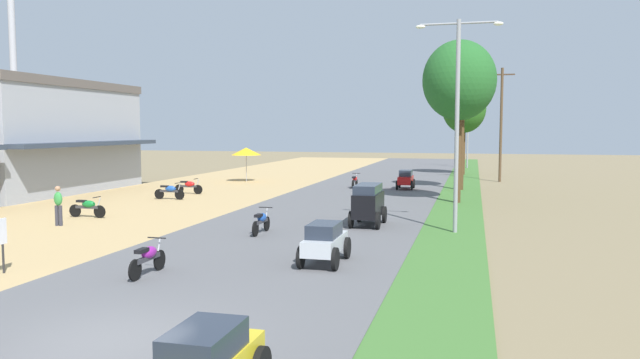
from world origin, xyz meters
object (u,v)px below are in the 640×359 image
Objects in this scene: median_tree_third at (464,109)px; utility_pole_near at (501,123)px; motorbike_ahead_third at (261,220)px; streetlamp_mid at (468,124)px; parked_motorbike_third at (189,186)px; streetlamp_near at (457,111)px; parked_motorbike_second at (170,191)px; pedestrian_on_shoulder at (58,204)px; motorbike_ahead_fourth at (355,180)px; parked_motorbike_nearest at (88,206)px; vendor_umbrella at (246,151)px; motorbike_ahead_second at (148,257)px; car_van_black at (368,202)px; median_tree_nearest at (459,81)px; car_sedan_silver at (325,241)px; median_tree_second at (462,90)px; car_hatchback_red at (406,179)px.

utility_pole_near is (2.80, -5.92, -1.26)m from median_tree_third.
utility_pole_near is 27.96m from motorbike_ahead_third.
motorbike_ahead_third is (-6.97, -41.01, -3.91)m from streetlamp_mid.
parked_motorbike_third is 0.21× the size of utility_pole_near.
streetlamp_near is 8.35m from motorbike_ahead_third.
streetlamp_near is at bearing -23.95° from parked_motorbike_second.
pedestrian_on_shoulder is 0.90× the size of motorbike_ahead_fourth.
vendor_umbrella is (0.19, 18.64, 1.75)m from parked_motorbike_nearest.
motorbike_ahead_second is 1.00× the size of motorbike_ahead_third.
streetlamp_mid is 15.23m from utility_pole_near.
streetlamp_mid is at bearing 67.90° from parked_motorbike_nearest.
parked_motorbike_third is 1.11× the size of pedestrian_on_shoulder.
car_van_black is 1.34× the size of motorbike_ahead_second.
motorbike_ahead_fourth is (-6.71, -13.92, -5.11)m from median_tree_third.
utility_pole_near is 4.70× the size of motorbike_ahead_fourth.
parked_motorbike_third is 33.33m from streetlamp_mid.
median_tree_nearest is at bearing 67.78° from motorbike_ahead_second.
parked_motorbike_third is 0.23× the size of median_tree_third.
median_tree_nearest is at bearing 59.80° from motorbike_ahead_third.
motorbike_ahead_fourth is at bearing 98.85° from car_sedan_silver.
median_tree_nearest is 14.75m from utility_pole_near.
pedestrian_on_shoulder is (0.08, -20.90, -1.34)m from vendor_umbrella.
utility_pole_near is (2.74, 14.35, -2.03)m from median_tree_nearest.
median_tree_third reaches higher than parked_motorbike_nearest.
parked_motorbike_nearest is 0.71× the size of vendor_umbrella.
utility_pole_near is (2.55, -15.01, -0.06)m from streetlamp_mid.
streetlamp_mid reaches higher than parked_motorbike_second.
median_tree_second reaches higher than pedestrian_on_shoulder.
streetlamp_near reaches higher than median_tree_third.
vendor_umbrella reaches higher than car_van_black.
car_sedan_silver reaches higher than parked_motorbike_second.
streetlamp_near is 3.51× the size of car_sedan_silver.
median_tree_third is 29.61m from car_van_black.
parked_motorbike_third is 0.75× the size of car_van_black.
pedestrian_on_shoulder is 10.23m from motorbike_ahead_second.
median_tree_nearest is 14.71m from motorbike_ahead_third.
motorbike_ahead_second is (-4.11, -24.77, -0.17)m from car_hatchback_red.
motorbike_ahead_third reaches higher than parked_motorbike_second.
streetlamp_near reaches higher than car_van_black.
vendor_umbrella reaches higher than parked_motorbike_third.
car_sedan_silver is at bearing -81.15° from motorbike_ahead_fourth.
streetlamp_near reaches higher than motorbike_ahead_third.
parked_motorbike_nearest is 16.34m from streetlamp_near.
median_tree_third is 1.01× the size of streetlamp_mid.
pedestrian_on_shoulder reaches higher than motorbike_ahead_fourth.
parked_motorbike_second is 0.90× the size of car_hatchback_red.
motorbike_ahead_third is at bearing -140.97° from car_van_black.
car_hatchback_red is (-0.12, 22.25, 0.01)m from car_sedan_silver.
motorbike_ahead_second is 1.00× the size of motorbike_ahead_fourth.
motorbike_ahead_second is (8.12, -8.81, 0.02)m from parked_motorbike_nearest.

